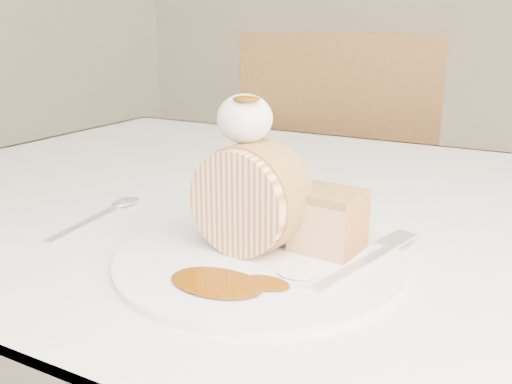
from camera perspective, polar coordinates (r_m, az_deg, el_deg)
The scene contains 10 objects.
table at distance 0.79m, azimuth 8.26°, elevation -7.58°, with size 1.40×0.90×0.75m.
chair_far at distance 1.49m, azimuth 8.20°, elevation -0.47°, with size 0.56×0.56×0.96m.
plate at distance 0.58m, azimuth 0.40°, elevation -6.71°, with size 0.29×0.29×0.01m, color white.
roulade_slice at distance 0.57m, azimuth -0.64°, elevation -0.67°, with size 0.11×0.11×0.06m, color beige.
cake_chunk at distance 0.59m, azimuth 7.23°, elevation -3.21°, with size 0.06×0.06×0.05m, color #B97B46.
whipped_cream at distance 0.57m, azimuth -1.13°, elevation 7.35°, with size 0.06×0.06×0.05m, color white.
caramel_drizzle at distance 0.55m, azimuth -0.96°, elevation 9.93°, with size 0.03×0.02×0.01m, color #6C3304.
caramel_pool at distance 0.51m, azimuth -3.95°, elevation -8.98°, with size 0.09×0.06×0.00m, color #6C3304, non-canonical shape.
fork at distance 0.55m, azimuth 9.96°, elevation -7.46°, with size 0.02×0.17×0.00m, color silver.
spoon at distance 0.71m, azimuth -16.70°, elevation -3.08°, with size 0.02×0.16×0.00m, color silver.
Camera 1 is at (0.24, -0.48, 0.98)m, focal length 40.00 mm.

